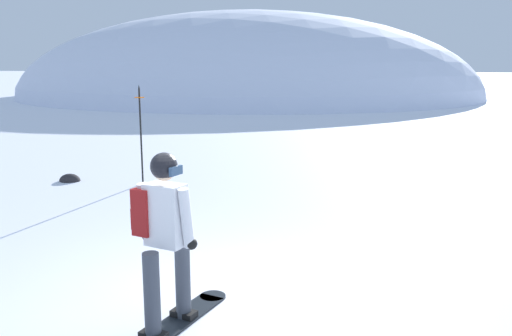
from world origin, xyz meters
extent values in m
plane|color=white|center=(0.00, 0.00, 0.00)|extent=(300.00, 300.00, 0.00)
ellipsoid|color=white|center=(-7.50, 35.97, 0.00)|extent=(34.56, 31.11, 12.68)
cube|color=black|center=(-0.41, -0.50, 0.01)|extent=(0.70, 1.58, 0.02)
cylinder|color=black|center=(-0.19, 0.25, 0.01)|extent=(0.28, 0.28, 0.02)
cube|color=black|center=(-0.34, -0.27, 0.05)|extent=(0.28, 0.20, 0.06)
cube|color=black|center=(-0.48, -0.73, 0.05)|extent=(0.28, 0.20, 0.06)
cylinder|color=#3D424C|center=(-0.34, -0.27, 0.43)|extent=(0.15, 0.15, 0.82)
cylinder|color=#3D424C|center=(-0.48, -0.73, 0.43)|extent=(0.15, 0.15, 0.82)
cube|color=silver|center=(-0.41, -0.50, 1.13)|extent=(0.41, 0.31, 0.58)
cylinder|color=silver|center=(-0.63, -0.43, 1.13)|extent=(0.15, 0.20, 0.57)
cylinder|color=silver|center=(-0.19, -0.56, 1.13)|extent=(0.15, 0.20, 0.57)
sphere|color=black|center=(-0.64, -0.39, 0.88)|extent=(0.11, 0.11, 0.11)
sphere|color=black|center=(-0.16, -0.53, 0.88)|extent=(0.11, 0.11, 0.11)
cube|color=maroon|center=(-0.60, -0.44, 1.15)|extent=(0.25, 0.32, 0.44)
cube|color=maroon|center=(-0.70, -0.41, 1.07)|extent=(0.11, 0.21, 0.20)
sphere|color=beige|center=(-0.41, -0.50, 1.56)|extent=(0.21, 0.21, 0.21)
sphere|color=black|center=(-0.41, -0.50, 1.59)|extent=(0.25, 0.25, 0.25)
cube|color=navy|center=(-0.29, -0.53, 1.56)|extent=(0.08, 0.17, 0.08)
cylinder|color=black|center=(-3.15, 5.30, 1.00)|extent=(0.04, 0.04, 1.99)
cylinder|color=orange|center=(-3.15, 5.30, 1.81)|extent=(0.20, 0.20, 0.02)
cone|color=black|center=(-3.15, 5.30, 2.03)|extent=(0.04, 0.04, 0.08)
ellipsoid|color=#282628|center=(-4.81, 5.25, 0.00)|extent=(0.46, 0.39, 0.32)
camera|label=1|loc=(1.32, -4.93, 2.50)|focal=37.30mm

